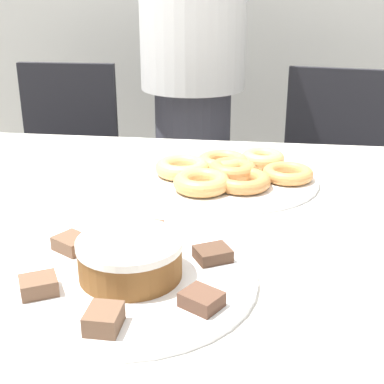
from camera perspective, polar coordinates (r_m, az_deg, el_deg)
The scene contains 20 objects.
table at distance 1.10m, azimuth -0.56°, elevation -5.96°, with size 1.55×1.09×0.73m.
person_standing at distance 2.04m, azimuth 0.09°, elevation 12.16°, with size 0.39×0.39×1.61m.
office_chair_left at distance 2.22m, azimuth -13.59°, elevation 0.76°, with size 0.45×0.45×0.87m.
office_chair_right at distance 2.09m, azimuth 14.41°, elevation -0.60°, with size 0.51×0.51×0.87m.
plate_cake at distance 0.84m, azimuth -6.51°, elevation -9.09°, with size 0.39×0.39×0.01m.
plate_donuts at distance 1.25m, azimuth 4.33°, elevation 1.39°, with size 0.40×0.40×0.01m.
frosted_cake at distance 0.82m, azimuth -6.62°, elevation -6.96°, with size 0.16×0.16×0.06m.
lamington_0 at distance 0.72m, azimuth -9.39°, elevation -13.22°, with size 0.04×0.05×0.03m.
lamington_1 at distance 0.75m, azimuth 1.03°, elevation -11.39°, with size 0.07×0.07×0.02m.
lamington_2 at distance 0.87m, azimuth 2.22°, elevation -6.61°, with size 0.07×0.07×0.02m.
lamington_3 at distance 0.95m, azimuth -4.48°, elevation -4.12°, with size 0.04×0.05×0.02m.
lamington_4 at distance 0.92m, azimuth -12.65°, elevation -5.36°, with size 0.07×0.07×0.02m.
lamington_5 at distance 0.81m, azimuth -16.04°, elevation -9.55°, with size 0.07×0.06×0.02m.
donut_0 at distance 1.24m, azimuth 4.36°, elevation 2.39°, with size 0.11×0.11×0.04m.
donut_1 at distance 1.24m, azimuth 10.18°, elevation 1.96°, with size 0.12×0.12×0.03m.
donut_2 at distance 1.33m, azimuth 7.54°, elevation 3.57°, with size 0.11×0.11×0.04m.
donut_3 at distance 1.30m, azimuth 3.26°, elevation 3.22°, with size 0.12×0.12×0.03m.
donut_4 at distance 1.25m, azimuth -1.04°, elevation 2.62°, with size 0.13×0.13×0.04m.
donut_5 at distance 1.16m, azimuth 1.02°, elevation 1.02°, with size 0.12×0.12×0.04m.
donut_6 at distance 1.18m, azimuth 5.36°, elevation 1.21°, with size 0.13×0.13×0.03m.
Camera 1 is at (0.14, -0.97, 1.16)m, focal length 50.00 mm.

